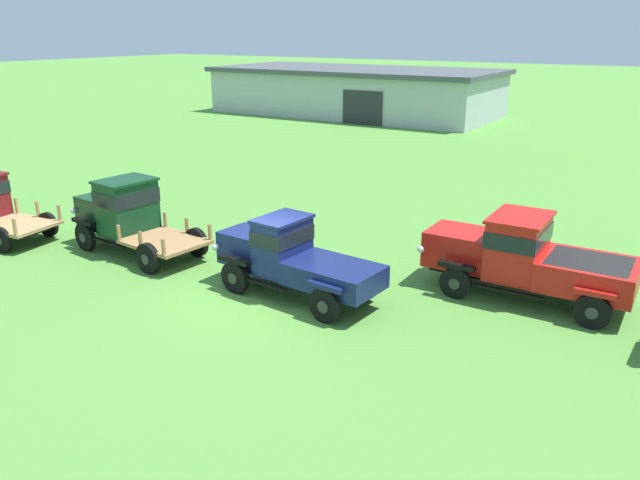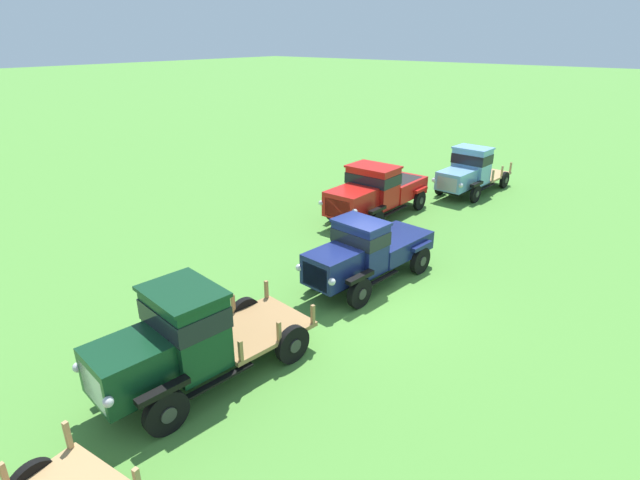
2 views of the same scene
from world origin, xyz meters
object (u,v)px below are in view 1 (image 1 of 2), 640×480
at_px(vintage_truck_second_in_line, 125,213).
at_px(vintage_truck_midrow_center, 292,258).
at_px(vintage_truck_far_side, 525,256).
at_px(farm_shed, 356,91).

height_order(vintage_truck_second_in_line, vintage_truck_midrow_center, vintage_truck_second_in_line).
distance_m(vintage_truck_second_in_line, vintage_truck_far_side, 11.86).
height_order(farm_shed, vintage_truck_midrow_center, farm_shed).
xyz_separation_m(vintage_truck_second_in_line, vintage_truck_midrow_center, (6.40, -0.17, -0.17)).
relative_size(vintage_truck_midrow_center, vintage_truck_far_side, 0.91).
height_order(farm_shed, vintage_truck_second_in_line, farm_shed).
height_order(vintage_truck_midrow_center, vintage_truck_far_side, vintage_truck_far_side).
distance_m(farm_shed, vintage_truck_far_side, 36.68).
height_order(farm_shed, vintage_truck_far_side, farm_shed).
height_order(vintage_truck_second_in_line, vintage_truck_far_side, vintage_truck_second_in_line).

